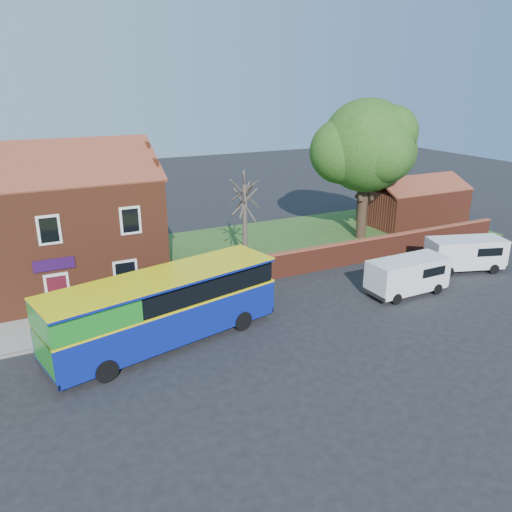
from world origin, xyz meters
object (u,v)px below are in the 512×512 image
bus (157,308)px  van_near (408,274)px  van_far (466,253)px  large_tree (366,148)px

bus → van_near: bearing=-15.0°
bus → van_near: size_ratio=2.38×
bus → van_far: (20.29, 0.78, -0.71)m
large_tree → van_near: bearing=-113.6°
van_near → bus: bearing=177.4°
bus → van_near: (14.33, -0.46, -0.73)m
large_tree → bus: bearing=-153.0°
bus → large_tree: bearing=13.8°
van_far → bus: bearing=-159.9°
bus → van_far: 20.32m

